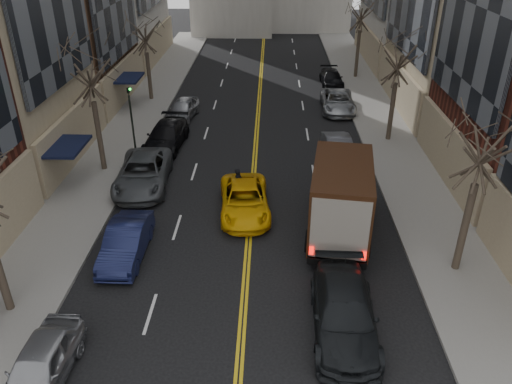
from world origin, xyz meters
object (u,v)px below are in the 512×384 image
at_px(ups_truck, 341,197).
at_px(taxi, 245,200).
at_px(observer_sedan, 344,313).
at_px(pedestrian, 239,184).

relative_size(ups_truck, taxi, 1.37).
bearing_deg(observer_sedan, ups_truck, 86.67).
relative_size(ups_truck, pedestrian, 4.23).
bearing_deg(taxi, observer_sedan, -69.14).
xyz_separation_m(ups_truck, taxi, (-4.50, 1.60, -1.16)).
distance_m(observer_sedan, pedestrian, 10.56).
bearing_deg(pedestrian, taxi, -142.52).
height_order(ups_truck, taxi, ups_truck).
distance_m(ups_truck, taxi, 4.92).
relative_size(ups_truck, observer_sedan, 1.27).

